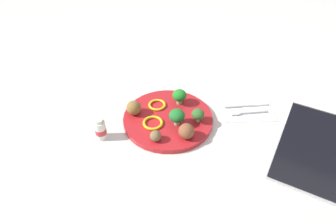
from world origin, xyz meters
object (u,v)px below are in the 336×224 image
Objects in this scene: broccoli_floret_front_right at (179,96)px; meatball_back_left at (134,108)px; meatball_mid_right at (156,136)px; pepper_ring_front_left at (153,123)px; fork at (246,112)px; knife at (244,105)px; plate at (168,119)px; broccoli_floret_mid_right at (198,114)px; napkin at (247,109)px; meatball_mid_left at (186,131)px; pepper_ring_front_right at (157,105)px; yogurt_bottle at (101,130)px; broccoli_floret_far_rim at (177,116)px.

broccoli_floret_front_right is 1.11× the size of meatball_back_left.
meatball_back_left is at bearing -63.09° from meatball_mid_right.
fork is (-0.30, -0.04, -0.01)m from pepper_ring_front_left.
plate is at bearing 10.83° from knife.
broccoli_floret_mid_right is at bearing 116.62° from broccoli_floret_front_right.
pepper_ring_front_left is at bearing 30.57° from plate.
pepper_ring_front_left reaches higher than napkin.
broccoli_floret_mid_right is at bearing 13.50° from fork.
meatball_mid_left is 0.09m from meatball_mid_right.
pepper_ring_front_right is at bearing -1.56° from knife.
pepper_ring_front_left is at bearing 7.77° from fork.
plate is 0.21m from yogurt_bottle.
fork is at bearing -177.12° from plate.
yogurt_bottle reaches higher than pepper_ring_front_right.
pepper_ring_front_left reaches higher than knife.
knife reaches higher than napkin.
broccoli_floret_far_rim is (-0.02, 0.04, 0.04)m from plate.
knife is (-0.30, -0.08, -0.01)m from pepper_ring_front_left.
yogurt_bottle is (0.29, 0.03, -0.01)m from broccoli_floret_mid_right.
meatball_mid_left is 0.32× the size of knife.
plate is at bearing 56.74° from broccoli_floret_front_right.
knife is (-0.00, -0.04, -0.00)m from fork.
meatball_back_left is at bearing -13.53° from plate.
meatball_back_left is 0.14m from meatball_mid_right.
yogurt_bottle is (0.20, 0.06, 0.02)m from plate.
pepper_ring_front_right is at bearing -62.78° from meatball_mid_left.
fork is (-0.23, -0.05, -0.04)m from broccoli_floret_far_rim.
pepper_ring_front_right is (-0.02, -0.09, -0.00)m from pepper_ring_front_left.
yogurt_bottle is (0.22, 0.02, -0.02)m from broccoli_floret_far_rim.
yogurt_bottle is at bearing 15.98° from plate.
meatball_mid_left is at bearing 172.26° from yogurt_bottle.
broccoli_floret_mid_right is at bearing -172.93° from broccoli_floret_far_rim.
plate is 6.09× the size of meatball_mid_left.
pepper_ring_front_left is 0.88× the size of yogurt_bottle.
meatball_mid_left reaches higher than napkin.
yogurt_bottle is at bearing -7.74° from meatball_mid_left.
pepper_ring_front_left is 0.37× the size of napkin.
meatball_mid_right is at bearing 166.21° from yogurt_bottle.
yogurt_bottle is (0.25, -0.03, -0.01)m from meatball_mid_left.
meatball_mid_right reaches higher than fork.
yogurt_bottle is at bearing 10.81° from napkin.
meatball_back_left reaches higher than knife.
meatball_back_left is 0.08m from pepper_ring_front_left.
broccoli_floret_far_rim reaches higher than broccoli_floret_mid_right.
fork is at bearing -159.86° from meatball_mid_right.
napkin is (-0.22, 0.03, -0.04)m from broccoli_floret_front_right.
meatball_back_left is (0.10, -0.03, 0.03)m from plate.
broccoli_floret_mid_right is 0.96× the size of meatball_back_left.
broccoli_floret_far_rim is 0.08m from pepper_ring_front_left.
meatball_back_left is (0.13, -0.06, -0.01)m from broccoli_floret_far_rim.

